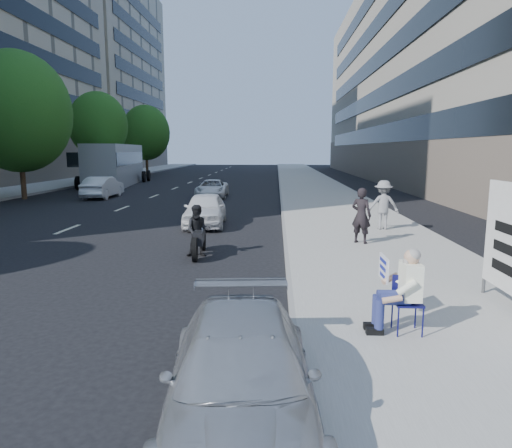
# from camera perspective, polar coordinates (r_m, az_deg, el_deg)

# --- Properties ---
(ground) EXTENTS (160.00, 160.00, 0.00)m
(ground) POSITION_cam_1_polar(r_m,az_deg,el_deg) (8.76, -5.28, -10.11)
(ground) COLOR black
(ground) RESTS_ON ground
(near_sidewalk) EXTENTS (5.00, 120.00, 0.15)m
(near_sidewalk) POSITION_cam_1_polar(r_m,az_deg,el_deg) (28.46, 8.27, 3.51)
(near_sidewalk) COLOR gray
(near_sidewalk) RESTS_ON ground
(far_bldg_north) EXTENTS (22.00, 28.00, 28.00)m
(far_bldg_north) POSITION_cam_1_polar(r_m,az_deg,el_deg) (77.58, -22.18, 16.87)
(far_bldg_north) COLOR #BFAE8F
(far_bldg_north) RESTS_ON ground
(near_building) EXTENTS (14.00, 70.00, 20.00)m
(near_building) POSITION_cam_1_polar(r_m,az_deg,el_deg) (43.77, 24.99, 17.80)
(near_building) COLOR gray
(near_building) RESTS_ON ground
(tree_far_c) EXTENTS (6.00, 6.00, 8.47)m
(tree_far_c) POSITION_cam_1_polar(r_m,az_deg,el_deg) (30.18, -27.66, 12.29)
(tree_far_c) COLOR #382616
(tree_far_c) RESTS_ON ground
(tree_far_d) EXTENTS (4.80, 4.80, 7.65)m
(tree_far_d) POSITION_cam_1_polar(r_m,az_deg,el_deg) (41.02, -19.11, 11.58)
(tree_far_d) COLOR #382616
(tree_far_d) RESTS_ON ground
(tree_far_e) EXTENTS (5.40, 5.40, 7.89)m
(tree_far_e) POSITION_cam_1_polar(r_m,az_deg,el_deg) (54.29, -13.61, 11.03)
(tree_far_e) COLOR #382616
(tree_far_e) RESTS_ON ground
(seated_protester) EXTENTS (0.83, 1.12, 1.31)m
(seated_protester) POSITION_cam_1_polar(r_m,az_deg,el_deg) (7.26, 17.64, -7.39)
(seated_protester) COLOR #131457
(seated_protester) RESTS_ON near_sidewalk
(jogger) EXTENTS (1.11, 0.66, 1.70)m
(jogger) POSITION_cam_1_polar(r_m,az_deg,el_deg) (16.43, 15.60, 2.31)
(jogger) COLOR gray
(jogger) RESTS_ON near_sidewalk
(pedestrian_woman) EXTENTS (0.72, 0.66, 1.65)m
(pedestrian_woman) POSITION_cam_1_polar(r_m,az_deg,el_deg) (13.82, 13.02, 1.05)
(pedestrian_woman) COLOR black
(pedestrian_woman) RESTS_ON near_sidewalk
(parked_sedan) EXTENTS (1.84, 3.95, 1.11)m
(parked_sedan) POSITION_cam_1_polar(r_m,az_deg,el_deg) (5.05, -1.89, -18.43)
(parked_sedan) COLOR #A2A4A9
(parked_sedan) RESTS_ON ground
(white_sedan_near) EXTENTS (1.72, 3.80, 1.27)m
(white_sedan_near) POSITION_cam_1_polar(r_m,az_deg,el_deg) (17.65, -6.37, 1.86)
(white_sedan_near) COLOR white
(white_sedan_near) RESTS_ON ground
(white_sedan_mid) EXTENTS (1.39, 3.91, 1.28)m
(white_sedan_mid) POSITION_cam_1_polar(r_m,az_deg,el_deg) (29.25, -18.61, 4.39)
(white_sedan_mid) COLOR silver
(white_sedan_mid) RESTS_ON ground
(white_sedan_far) EXTENTS (1.92, 3.93, 1.08)m
(white_sedan_far) POSITION_cam_1_polar(r_m,az_deg,el_deg) (28.10, -5.50, 4.43)
(white_sedan_far) COLOR white
(white_sedan_far) RESTS_ON ground
(motorcycle) EXTENTS (0.74, 2.05, 1.42)m
(motorcycle) POSITION_cam_1_polar(r_m,az_deg,el_deg) (12.56, -7.19, -1.16)
(motorcycle) COLOR black
(motorcycle) RESTS_ON ground
(bus) EXTENTS (4.19, 12.33, 3.30)m
(bus) POSITION_cam_1_polar(r_m,az_deg,el_deg) (39.18, -17.11, 7.05)
(bus) COLOR gray
(bus) RESTS_ON ground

